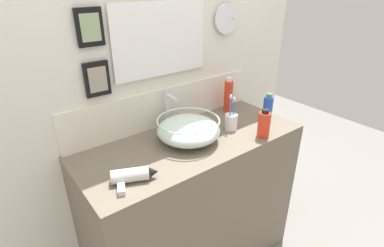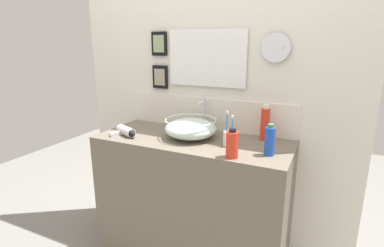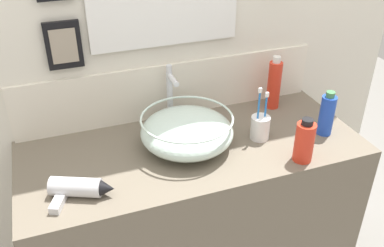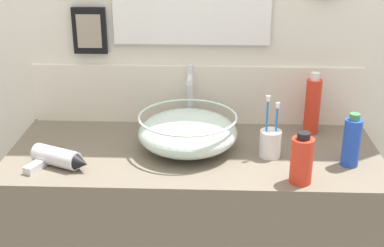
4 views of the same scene
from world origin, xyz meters
The scene contains 9 objects.
vanity_counter centered at (0.00, 0.00, 0.46)m, with size 1.24×0.52×0.92m, color #6B6051.
back_panel centered at (0.00, 0.29, 1.18)m, with size 2.04×0.10×2.36m.
glass_bowl_sink centered at (-0.02, 0.01, 0.99)m, with size 0.33×0.33×0.12m.
faucet centered at (-0.02, 0.20, 1.06)m, with size 0.02×0.10×0.24m.
hair_drier centered at (-0.42, -0.13, 0.95)m, with size 0.21×0.14×0.06m.
toothbrush_cup centered at (0.25, -0.03, 0.97)m, with size 0.07×0.07×0.21m.
lotion_bottle centered at (0.50, -0.08, 1.01)m, with size 0.06×0.06×0.18m.
shampoo_bottle centered at (0.33, -0.20, 1.00)m, with size 0.07×0.07×0.16m.
soap_dispenser centered at (0.42, 0.17, 1.03)m, with size 0.05×0.05×0.23m.
Camera 3 is at (-0.45, -1.21, 1.80)m, focal length 40.00 mm.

